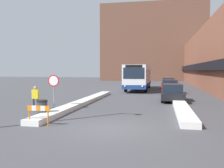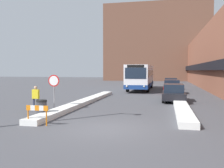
{
  "view_description": "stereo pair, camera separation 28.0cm",
  "coord_description": "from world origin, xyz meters",
  "px_view_note": "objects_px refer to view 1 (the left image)",
  "views": [
    {
      "loc": [
        2.33,
        -10.6,
        2.57
      ],
      "look_at": [
        -0.86,
        5.36,
        1.68
      ],
      "focal_mm": 40.0,
      "sensor_mm": 36.0,
      "label": 1
    },
    {
      "loc": [
        2.6,
        -10.54,
        2.57
      ],
      "look_at": [
        -0.86,
        5.36,
        1.68
      ],
      "focal_mm": 40.0,
      "sensor_mm": 36.0,
      "label": 2
    }
  ],
  "objects_px": {
    "stop_sign": "(54,85)",
    "pedestrian": "(35,96)",
    "city_bus": "(139,76)",
    "construction_barricade": "(39,111)",
    "trash_bin": "(42,109)",
    "parked_car_middle": "(170,87)",
    "parked_car_front": "(172,93)",
    "parked_car_back": "(168,84)"
  },
  "relations": [
    {
      "from": "stop_sign",
      "to": "pedestrian",
      "type": "distance_m",
      "value": 1.35
    },
    {
      "from": "city_bus",
      "to": "stop_sign",
      "type": "bearing_deg",
      "value": -102.26
    },
    {
      "from": "city_bus",
      "to": "construction_barricade",
      "type": "xyz_separation_m",
      "value": [
        -2.59,
        -22.38,
        -1.1
      ]
    },
    {
      "from": "pedestrian",
      "to": "trash_bin",
      "type": "relative_size",
      "value": 1.67
    },
    {
      "from": "parked_car_middle",
      "to": "trash_bin",
      "type": "relative_size",
      "value": 4.57
    },
    {
      "from": "parked_car_front",
      "to": "trash_bin",
      "type": "height_order",
      "value": "parked_car_front"
    },
    {
      "from": "parked_car_front",
      "to": "parked_car_middle",
      "type": "distance_m",
      "value": 6.94
    },
    {
      "from": "parked_car_front",
      "to": "parked_car_back",
      "type": "relative_size",
      "value": 0.92
    },
    {
      "from": "parked_car_front",
      "to": "parked_car_back",
      "type": "bearing_deg",
      "value": 90.0
    },
    {
      "from": "parked_car_middle",
      "to": "stop_sign",
      "type": "xyz_separation_m",
      "value": [
        -7.76,
        -13.15,
        0.89
      ]
    },
    {
      "from": "construction_barricade",
      "to": "parked_car_front",
      "type": "bearing_deg",
      "value": 58.92
    },
    {
      "from": "stop_sign",
      "to": "parked_car_middle",
      "type": "bearing_deg",
      "value": 59.45
    },
    {
      "from": "city_bus",
      "to": "parked_car_middle",
      "type": "height_order",
      "value": "city_bus"
    },
    {
      "from": "stop_sign",
      "to": "parked_car_back",
      "type": "bearing_deg",
      "value": 68.42
    },
    {
      "from": "stop_sign",
      "to": "trash_bin",
      "type": "bearing_deg",
      "value": -79.77
    },
    {
      "from": "parked_car_back",
      "to": "construction_barricade",
      "type": "bearing_deg",
      "value": -105.0
    },
    {
      "from": "parked_car_front",
      "to": "parked_car_middle",
      "type": "xyz_separation_m",
      "value": [
        -0.0,
        6.94,
        0.04
      ]
    },
    {
      "from": "parked_car_front",
      "to": "parked_car_back",
      "type": "distance_m",
      "value": 13.41
    },
    {
      "from": "construction_barricade",
      "to": "parked_car_middle",
      "type": "bearing_deg",
      "value": 69.9
    },
    {
      "from": "city_bus",
      "to": "parked_car_middle",
      "type": "distance_m",
      "value": 6.19
    },
    {
      "from": "city_bus",
      "to": "construction_barricade",
      "type": "relative_size",
      "value": 10.76
    },
    {
      "from": "city_bus",
      "to": "parked_car_middle",
      "type": "xyz_separation_m",
      "value": [
        3.88,
        -4.71,
        -1.01
      ]
    },
    {
      "from": "stop_sign",
      "to": "pedestrian",
      "type": "bearing_deg",
      "value": -143.0
    },
    {
      "from": "trash_bin",
      "to": "construction_barricade",
      "type": "bearing_deg",
      "value": -67.17
    },
    {
      "from": "parked_car_front",
      "to": "stop_sign",
      "type": "bearing_deg",
      "value": -141.36
    },
    {
      "from": "parked_car_back",
      "to": "construction_barricade",
      "type": "relative_size",
      "value": 4.15
    },
    {
      "from": "stop_sign",
      "to": "construction_barricade",
      "type": "bearing_deg",
      "value": -74.03
    },
    {
      "from": "city_bus",
      "to": "parked_car_front",
      "type": "distance_m",
      "value": 12.33
    },
    {
      "from": "parked_car_back",
      "to": "trash_bin",
      "type": "bearing_deg",
      "value": -108.24
    },
    {
      "from": "city_bus",
      "to": "trash_bin",
      "type": "distance_m",
      "value": 20.72
    },
    {
      "from": "parked_car_front",
      "to": "pedestrian",
      "type": "bearing_deg",
      "value": -141.53
    },
    {
      "from": "parked_car_back",
      "to": "construction_barricade",
      "type": "height_order",
      "value": "parked_car_back"
    },
    {
      "from": "parked_car_back",
      "to": "trash_bin",
      "type": "relative_size",
      "value": 4.81
    },
    {
      "from": "parked_car_front",
      "to": "parked_car_back",
      "type": "height_order",
      "value": "parked_car_back"
    },
    {
      "from": "city_bus",
      "to": "trash_bin",
      "type": "xyz_separation_m",
      "value": [
        -3.42,
        -20.39,
        -1.29
      ]
    },
    {
      "from": "parked_car_front",
      "to": "parked_car_middle",
      "type": "bearing_deg",
      "value": 90.0
    },
    {
      "from": "pedestrian",
      "to": "trash_bin",
      "type": "xyz_separation_m",
      "value": [
        1.38,
        -1.84,
        -0.47
      ]
    },
    {
      "from": "city_bus",
      "to": "parked_car_back",
      "type": "bearing_deg",
      "value": 24.28
    },
    {
      "from": "city_bus",
      "to": "pedestrian",
      "type": "distance_m",
      "value": 19.18
    },
    {
      "from": "stop_sign",
      "to": "construction_barricade",
      "type": "xyz_separation_m",
      "value": [
        1.29,
        -4.52,
        -0.99
      ]
    },
    {
      "from": "stop_sign",
      "to": "pedestrian",
      "type": "relative_size",
      "value": 1.44
    },
    {
      "from": "pedestrian",
      "to": "parked_car_front",
      "type": "bearing_deg",
      "value": 37.7
    }
  ]
}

